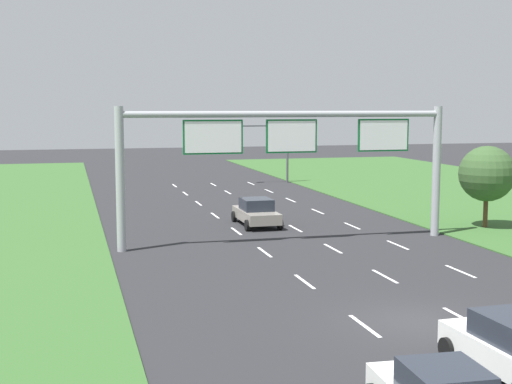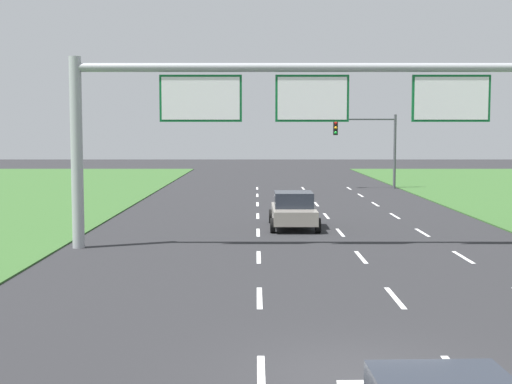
{
  "view_description": "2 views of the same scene",
  "coord_description": "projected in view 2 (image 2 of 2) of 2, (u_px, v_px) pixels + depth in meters",
  "views": [
    {
      "loc": [
        -10.76,
        -20.5,
        6.99
      ],
      "look_at": [
        -1.91,
        13.05,
        2.81
      ],
      "focal_mm": 50.0,
      "sensor_mm": 36.0,
      "label": 1
    },
    {
      "loc": [
        -1.84,
        -12.08,
        4.26
      ],
      "look_at": [
        -1.86,
        14.26,
        2.05
      ],
      "focal_mm": 50.0,
      "sensor_mm": 36.0,
      "label": 2
    }
  ],
  "objects": [
    {
      "name": "ground_plane",
      "position": [
        362.0,
        378.0,
        12.39
      ],
      "size": [
        200.0,
        200.0,
        0.0
      ],
      "primitive_type": "plane",
      "color": "#262628"
    },
    {
      "name": "sign_gantry",
      "position": [
        311.0,
        114.0,
        25.9
      ],
      "size": [
        17.24,
        0.44,
        7.0
      ],
      "color": "#9EA0A5",
      "rests_on": "ground_plane"
    },
    {
      "name": "car_mid_lane",
      "position": [
        294.0,
        210.0,
        31.85
      ],
      "size": [
        2.15,
        4.49,
        1.61
      ],
      "rotation": [
        0.0,
        0.0,
        -0.0
      ],
      "color": "gray",
      "rests_on": "ground_plane"
    },
    {
      "name": "traffic_light_mast",
      "position": [
        370.0,
        138.0,
        53.69
      ],
      "size": [
        4.76,
        0.49,
        5.6
      ],
      "color": "#47494F",
      "rests_on": "ground_plane"
    },
    {
      "name": "lane_dashes_inner_right",
      "position": [
        361.0,
        257.0,
        24.35
      ],
      "size": [
        0.14,
        62.4,
        0.01
      ],
      "color": "white",
      "rests_on": "ground_plane"
    },
    {
      "name": "lane_dashes_slip",
      "position": [
        464.0,
        257.0,
        24.35
      ],
      "size": [
        0.14,
        62.4,
        0.01
      ],
      "color": "white",
      "rests_on": "ground_plane"
    },
    {
      "name": "lane_dashes_inner_left",
      "position": [
        259.0,
        257.0,
        24.35
      ],
      "size": [
        0.14,
        62.4,
        0.01
      ],
      "color": "white",
      "rests_on": "ground_plane"
    }
  ]
}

